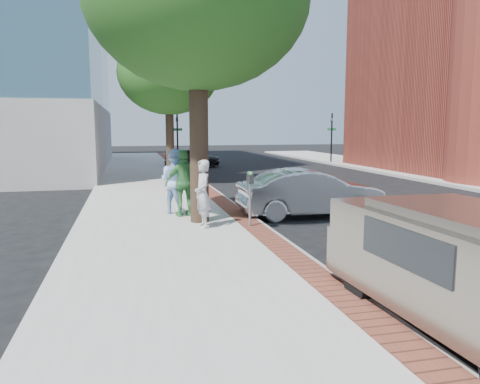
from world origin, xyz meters
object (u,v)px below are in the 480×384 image
object	(u,v)px
person_officer	(175,181)
sedan_silver	(311,193)
parking_meter	(250,187)
person_green	(184,183)
bg_car	(192,158)
van	(461,264)
person_gray	(203,194)

from	to	relation	value
person_officer	sedan_silver	xyz separation A→B (m)	(4.13, -0.78, -0.40)
parking_meter	sedan_silver	bearing A→B (deg)	34.69
parking_meter	person_green	bearing A→B (deg)	128.70
person_green	bg_car	world-z (taller)	person_green
parking_meter	person_officer	size ratio (longest dim) A/B	0.75
person_officer	bg_car	world-z (taller)	person_officer
van	person_officer	bearing A→B (deg)	105.90
parking_meter	person_officer	xyz separation A→B (m)	(-1.74, 2.43, -0.07)
person_gray	sedan_silver	distance (m)	3.94
sedan_silver	person_gray	bearing A→B (deg)	113.10
parking_meter	bg_car	world-z (taller)	parking_meter
person_green	bg_car	distance (m)	18.94
parking_meter	van	distance (m)	6.69
person_gray	van	xyz separation A→B (m)	(2.46, -6.72, -0.10)
person_officer	van	xyz separation A→B (m)	(2.96, -9.01, -0.19)
person_officer	person_green	xyz separation A→B (m)	(0.24, -0.55, 0.00)
sedan_silver	bg_car	xyz separation A→B (m)	(-1.13, 18.95, -0.08)
bg_car	van	bearing A→B (deg)	-174.41
parking_meter	bg_car	bearing A→B (deg)	86.49
bg_car	van	world-z (taller)	van
person_gray	bg_car	bearing A→B (deg)	165.67
person_gray	sedan_silver	world-z (taller)	person_gray
sedan_silver	bg_car	distance (m)	18.99
parking_meter	sedan_silver	xyz separation A→B (m)	(2.39, 1.65, -0.47)
van	parking_meter	bearing A→B (deg)	98.18
bg_car	van	distance (m)	27.18
person_officer	person_green	distance (m)	0.60
person_officer	person_green	bearing A→B (deg)	152.65
person_gray	van	size ratio (longest dim) A/B	0.38
parking_meter	sedan_silver	size ratio (longest dim) A/B	0.33
person_green	sedan_silver	bearing A→B (deg)	166.65
person_gray	person_officer	distance (m)	2.34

